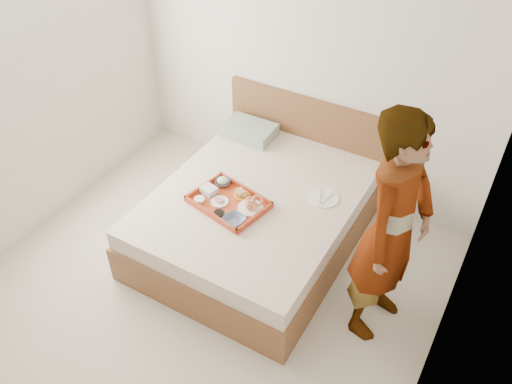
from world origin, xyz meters
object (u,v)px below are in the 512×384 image
object	(u,v)px
dinner_plate	(324,198)
person	(392,231)
tray	(229,202)
bed	(257,218)

from	to	relation	value
dinner_plate	person	bearing A→B (deg)	-36.05
tray	dinner_plate	distance (m)	0.79
bed	person	bearing A→B (deg)	-12.81
bed	dinner_plate	size ratio (longest dim) A/B	8.16
tray	dinner_plate	world-z (taller)	tray
bed	dinner_plate	bearing A→B (deg)	24.35
bed	tray	xyz separation A→B (m)	(-0.14, -0.22, 0.29)
tray	person	bearing A→B (deg)	9.64
tray	person	xyz separation A→B (m)	(1.33, -0.05, 0.37)
dinner_plate	person	xyz separation A→B (m)	(0.69, -0.50, 0.39)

